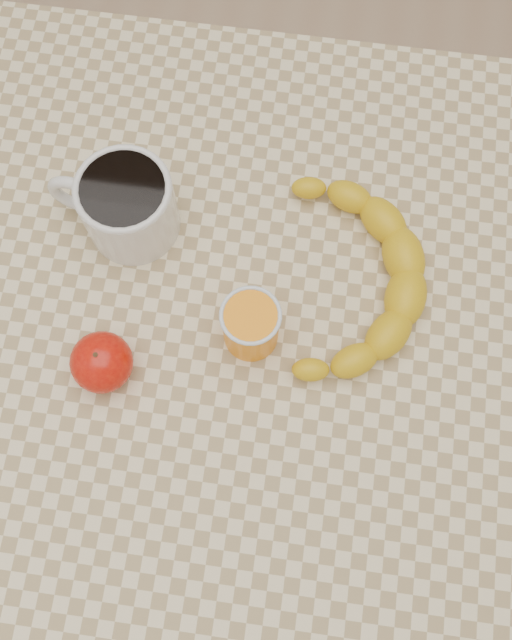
# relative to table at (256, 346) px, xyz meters

# --- Properties ---
(ground) EXTENTS (3.00, 3.00, 0.00)m
(ground) POSITION_rel_table_xyz_m (0.00, 0.00, -0.66)
(ground) COLOR tan
(ground) RESTS_ON ground
(table) EXTENTS (0.80, 0.80, 0.75)m
(table) POSITION_rel_table_xyz_m (0.00, 0.00, 0.00)
(table) COLOR beige
(table) RESTS_ON ground
(coffee_mug) EXTENTS (0.16, 0.12, 0.09)m
(coffee_mug) POSITION_rel_table_xyz_m (-0.16, 0.11, 0.14)
(coffee_mug) COLOR silver
(coffee_mug) RESTS_ON table
(orange_juice_glass) EXTENTS (0.07, 0.07, 0.08)m
(orange_juice_glass) POSITION_rel_table_xyz_m (-0.00, -0.01, 0.13)
(orange_juice_glass) COLOR orange
(orange_juice_glass) RESTS_ON table
(apple) EXTENTS (0.07, 0.07, 0.06)m
(apple) POSITION_rel_table_xyz_m (-0.16, -0.07, 0.12)
(apple) COLOR #A50A05
(apple) RESTS_ON table
(banana) EXTENTS (0.24, 0.31, 0.05)m
(banana) POSITION_rel_table_xyz_m (0.10, 0.06, 0.11)
(banana) COLOR gold
(banana) RESTS_ON table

